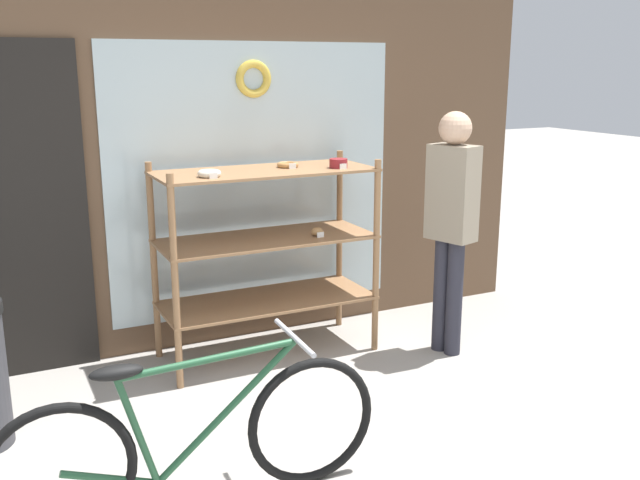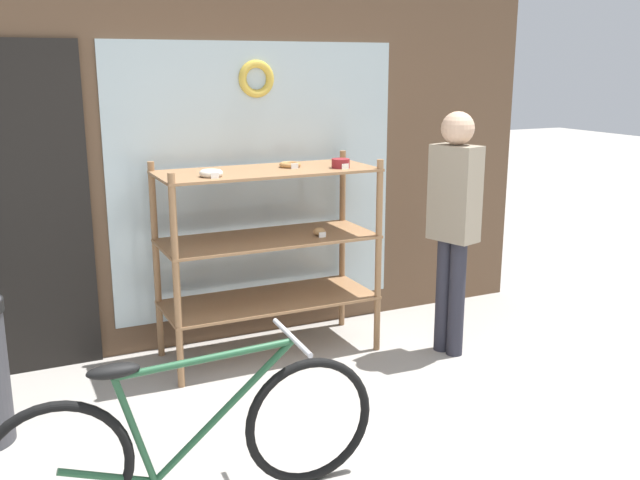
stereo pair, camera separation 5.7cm
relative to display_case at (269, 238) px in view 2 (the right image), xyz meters
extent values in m
cube|color=brown|center=(-0.13, 0.44, 0.73)|extent=(4.88, 0.08, 3.10)
cube|color=silver|center=(0.07, 0.39, 0.33)|extent=(2.10, 0.02, 1.90)
cube|color=black|center=(-1.50, 0.38, 0.23)|extent=(0.84, 0.03, 2.10)
torus|color=gold|center=(0.07, 0.37, 1.03)|extent=(0.26, 0.06, 0.26)
cylinder|color=#8E6642|center=(-0.70, -0.27, -0.15)|extent=(0.04, 0.04, 1.34)
cylinder|color=#8E6642|center=(0.69, -0.27, -0.15)|extent=(0.04, 0.04, 1.34)
cylinder|color=#8E6642|center=(-0.70, 0.28, -0.15)|extent=(0.04, 0.04, 1.34)
cylinder|color=#8E6642|center=(0.69, 0.28, -0.15)|extent=(0.04, 0.04, 1.34)
cube|color=#8E6642|center=(0.00, 0.00, -0.43)|extent=(1.43, 0.59, 0.02)
cube|color=#8E6642|center=(0.00, 0.00, 0.00)|extent=(1.43, 0.59, 0.02)
cube|color=#8E6642|center=(0.00, 0.00, 0.45)|extent=(1.43, 0.59, 0.02)
ellipsoid|color=#AD7F4C|center=(0.32, -0.11, 0.04)|extent=(0.08, 0.07, 0.06)
cube|color=white|center=(0.32, -0.16, 0.03)|extent=(0.05, 0.00, 0.04)
torus|color=#B27A42|center=(0.18, 0.05, 0.48)|extent=(0.14, 0.14, 0.03)
cube|color=white|center=(0.18, -0.03, 0.48)|extent=(0.05, 0.00, 0.04)
torus|color=beige|center=(-0.42, -0.13, 0.48)|extent=(0.14, 0.14, 0.04)
cube|color=white|center=(-0.42, -0.21, 0.48)|extent=(0.05, 0.00, 0.04)
cylinder|color=maroon|center=(0.47, -0.13, 0.49)|extent=(0.12, 0.12, 0.06)
cube|color=white|center=(0.47, -0.19, 0.48)|extent=(0.05, 0.00, 0.04)
torus|color=black|center=(-1.52, -1.49, -0.50)|extent=(0.63, 0.07, 0.63)
torus|color=black|center=(-0.41, -1.54, -0.50)|extent=(0.63, 0.07, 0.63)
cylinder|color=#235133|center=(-0.81, -1.53, -0.36)|extent=(0.67, 0.06, 0.58)
cylinder|color=#235133|center=(-0.88, -1.52, -0.11)|extent=(0.79, 0.07, 0.07)
cylinder|color=#235133|center=(-1.20, -1.51, -0.38)|extent=(0.17, 0.04, 0.52)
cylinder|color=#235133|center=(-1.33, -1.50, -0.57)|extent=(0.40, 0.05, 0.17)
ellipsoid|color=black|center=(-1.27, -1.50, -0.10)|extent=(0.22, 0.10, 0.06)
cylinder|color=#B2B2B7|center=(-0.49, -1.54, -0.07)|extent=(0.04, 0.46, 0.02)
cylinder|color=#282833|center=(1.10, -0.46, -0.41)|extent=(0.11, 0.11, 0.80)
cylinder|color=#282833|center=(1.14, -0.57, -0.41)|extent=(0.11, 0.11, 0.80)
cube|color=gray|center=(1.12, -0.51, 0.30)|extent=(0.27, 0.36, 0.63)
sphere|color=tan|center=(1.12, -0.51, 0.73)|extent=(0.22, 0.22, 0.22)
camera|label=1|loc=(-1.71, -4.30, 1.13)|focal=40.00mm
camera|label=2|loc=(-1.66, -4.32, 1.13)|focal=40.00mm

